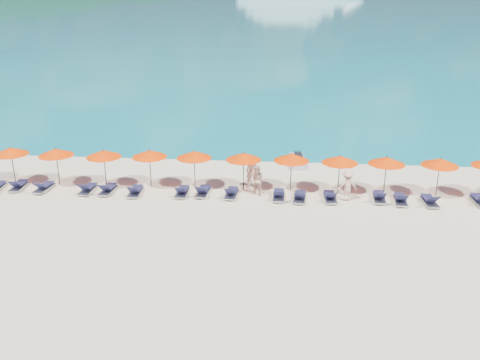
{
  "coord_description": "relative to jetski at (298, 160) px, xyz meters",
  "views": [
    {
      "loc": [
        2.31,
        -24.35,
        11.25
      ],
      "look_at": [
        0.0,
        3.0,
        1.2
      ],
      "focal_mm": 40.0,
      "sensor_mm": 36.0,
      "label": 1
    }
  ],
  "objects": [
    {
      "name": "lounger_1",
      "position": [
        -16.36,
        -5.8,
        -0.1
      ],
      "size": [
        0.76,
        1.74,
        0.66
      ],
      "rotation": [
        0.0,
        0.0,
        0.08
      ],
      "color": "silver",
      "rests_on": "ground"
    },
    {
      "name": "lounger_10",
      "position": [
        -0.02,
        -6.18,
        -0.1
      ],
      "size": [
        0.76,
        1.75,
        0.66
      ],
      "rotation": [
        0.0,
        0.0,
        -0.09
      ],
      "color": "silver",
      "rests_on": "ground"
    },
    {
      "name": "lounger_14",
      "position": [
        7.02,
        -6.16,
        -0.1
      ],
      "size": [
        0.74,
        1.74,
        0.66
      ],
      "rotation": [
        0.0,
        0.0,
        0.07
      ],
      "color": "silver",
      "rests_on": "ground"
    },
    {
      "name": "lounger_12",
      "position": [
        4.38,
        -5.84,
        -0.1
      ],
      "size": [
        0.74,
        1.74,
        0.66
      ],
      "rotation": [
        0.0,
        0.0,
        -0.07
      ],
      "color": "silver",
      "rests_on": "ground"
    },
    {
      "name": "umbrella_8",
      "position": [
        4.79,
        -4.82,
        1.68
      ],
      "size": [
        2.1,
        2.1,
        2.28
      ],
      "color": "black",
      "rests_on": "ground"
    },
    {
      "name": "lounger_5",
      "position": [
        -9.32,
        -6.11,
        -0.1
      ],
      "size": [
        0.66,
        1.71,
        0.66
      ],
      "rotation": [
        0.0,
        0.0,
        0.02
      ],
      "color": "silver",
      "rests_on": "ground"
    },
    {
      "name": "beachgoer_c",
      "position": [
        2.56,
        -5.96,
        0.54
      ],
      "size": [
        1.21,
        0.73,
        1.74
      ],
      "primitive_type": "imported",
      "rotation": [
        0.0,
        0.0,
        3.34
      ],
      "color": "#E0AB8F",
      "rests_on": "ground"
    },
    {
      "name": "headland_small",
      "position": [
        -153.31,
        550.56,
        -35.33
      ],
      "size": [
        162.0,
        126.0,
        85.5
      ],
      "color": "black",
      "rests_on": "ground"
    },
    {
      "name": "lounger_13",
      "position": [
        5.48,
        -6.1,
        -0.1
      ],
      "size": [
        0.75,
        1.74,
        0.66
      ],
      "rotation": [
        0.0,
        0.0,
        -0.07
      ],
      "color": "silver",
      "rests_on": "ground"
    },
    {
      "name": "lounger_11",
      "position": [
        1.66,
        -6.05,
        -0.1
      ],
      "size": [
        0.7,
        1.73,
        0.66
      ],
      "rotation": [
        0.0,
        0.0,
        0.05
      ],
      "color": "silver",
      "rests_on": "ground"
    },
    {
      "name": "jetski",
      "position": [
        0.0,
        0.0,
        0.0
      ],
      "size": [
        1.14,
        2.36,
        0.81
      ],
      "rotation": [
        0.0,
        0.0,
        0.13
      ],
      "color": "#B4ACC6",
      "rests_on": "ground"
    },
    {
      "name": "umbrella_9",
      "position": [
        7.69,
        -4.84,
        1.68
      ],
      "size": [
        2.1,
        2.1,
        2.28
      ],
      "color": "black",
      "rests_on": "ground"
    },
    {
      "name": "beachgoer_b",
      "position": [
        -2.39,
        -5.65,
        0.55
      ],
      "size": [
        0.99,
        0.84,
        1.76
      ],
      "primitive_type": "imported",
      "rotation": [
        0.0,
        0.0,
        -0.49
      ],
      "color": "#E0AB8F",
      "rests_on": "ground"
    },
    {
      "name": "umbrella_2",
      "position": [
        -11.41,
        -4.89,
        1.68
      ],
      "size": [
        2.1,
        2.1,
        2.28
      ],
      "color": "black",
      "rests_on": "ground"
    },
    {
      "name": "ground",
      "position": [
        -3.31,
        -9.44,
        -0.33
      ],
      "size": [
        1400.0,
        1400.0,
        0.0
      ],
      "primitive_type": "plane",
      "color": "beige"
    },
    {
      "name": "lounger_4",
      "position": [
        -10.97,
        -5.95,
        -0.1
      ],
      "size": [
        0.73,
        1.74,
        0.66
      ],
      "rotation": [
        0.0,
        0.0,
        -0.07
      ],
      "color": "silver",
      "rests_on": "ground"
    },
    {
      "name": "beachgoer_a",
      "position": [
        -2.81,
        -4.23,
        0.6
      ],
      "size": [
        0.74,
        0.55,
        1.87
      ],
      "primitive_type": "imported",
      "rotation": [
        0.0,
        0.0,
        0.16
      ],
      "color": "#E0AB8F",
      "rests_on": "ground"
    },
    {
      "name": "lounger_15",
      "position": [
        9.77,
        -5.82,
        -0.1
      ],
      "size": [
        0.66,
        1.72,
        0.66
      ],
      "rotation": [
        0.0,
        0.0,
        0.03
      ],
      "color": "silver",
      "rests_on": "ground"
    },
    {
      "name": "umbrella_6",
      "position": [
        -0.52,
        -4.66,
        1.68
      ],
      "size": [
        2.1,
        2.1,
        2.28
      ],
      "color": "black",
      "rests_on": "ground"
    },
    {
      "name": "lounger_9",
      "position": [
        -1.17,
        -6.03,
        -0.1
      ],
      "size": [
        0.63,
        1.7,
        0.66
      ],
      "rotation": [
        0.0,
        0.0,
        -0.01
      ],
      "color": "silver",
      "rests_on": "ground"
    },
    {
      "name": "lounger_7",
      "position": [
        -5.48,
        -5.81,
        -0.1
      ],
      "size": [
        0.75,
        1.74,
        0.66
      ],
      "rotation": [
        0.0,
        0.0,
        -0.08
      ],
      "color": "silver",
      "rests_on": "ground"
    },
    {
      "name": "lounger_8",
      "position": [
        -3.84,
        -5.92,
        -0.1
      ],
      "size": [
        0.74,
        1.74,
        0.66
      ],
      "rotation": [
        0.0,
        0.0,
        -0.07
      ],
      "color": "silver",
      "rests_on": "ground"
    },
    {
      "name": "umbrella_0",
      "position": [
        -17.05,
        -4.83,
        1.68
      ],
      "size": [
        2.1,
        2.1,
        2.28
      ],
      "color": "black",
      "rests_on": "ground"
    },
    {
      "name": "lounger_2",
      "position": [
        -14.79,
        -5.92,
        -0.1
      ],
      "size": [
        0.76,
        1.75,
        0.66
      ],
      "rotation": [
        0.0,
        0.0,
        -0.09
      ],
      "color": "silver",
      "rests_on": "ground"
    },
    {
      "name": "umbrella_1",
      "position": [
        -14.3,
        -4.82,
        1.68
      ],
      "size": [
        2.1,
        2.1,
        2.28
      ],
      "color": "black",
      "rests_on": "ground"
    },
    {
      "name": "lounger_6",
      "position": [
        -6.65,
        -5.95,
        -0.1
      ],
      "size": [
        0.62,
        1.7,
        0.66
      ],
      "rotation": [
        0.0,
        0.0,
        -0.0
      ],
      "color": "silver",
      "rests_on": "ground"
    },
    {
      "name": "headland_main",
      "position": [
        -303.31,
        530.56,
        -38.33
      ],
      "size": [
        374.0,
        242.0,
        126.5
      ],
      "color": "black",
      "rests_on": "ground"
    },
    {
      "name": "lounger_3",
      "position": [
        -12.14,
        -5.99,
        -0.1
      ],
      "size": [
        0.71,
        1.73,
        0.66
      ],
      "rotation": [
        0.0,
        0.0,
        -0.05
      ],
      "color": "silver",
      "rests_on": "ground"
    },
    {
      "name": "umbrella_7",
      "position": [
        2.2,
        -4.84,
        1.68
      ],
      "size": [
        2.1,
        2.1,
        2.28
      ],
      "color": "black",
      "rests_on": "ground"
    },
    {
      "name": "umbrella_4",
      "position": [
        -6.12,
        -4.63,
        1.68
      ],
      "size": [
        2.1,
        2.1,
        2.28
      ],
      "color": "black",
      "rests_on": "ground"
    },
    {
      "name": "umbrella_5",
      "position": [
        -3.25,
        -4.73,
        1.68
      ],
      "size": [
        2.1,
        2.1,
        2.28
      ],
      "color": "black",
      "rests_on": "ground"
    },
    {
      "name": "umbrella_3",
      "position": [
        -8.75,
        -4.66,
        1.68
      ],
      "size": [
        2.1,
        2.1,
        2.28
      ],
      "color": "black",
      "rests_on": "ground"
    }
  ]
}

